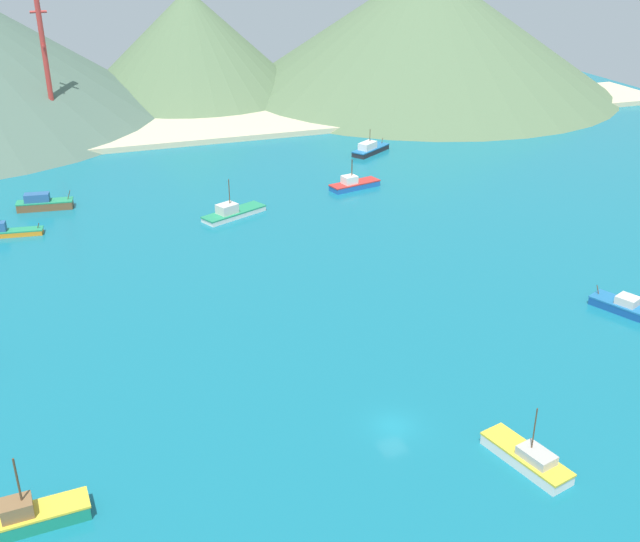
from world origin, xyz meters
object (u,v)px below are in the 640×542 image
object	(u,v)px
fishing_boat_3	(354,184)
fishing_boat_5	(370,149)
radio_tower	(46,64)
fishing_boat_9	(621,305)
fishing_boat_2	(31,516)
fishing_boat_10	(232,212)
fishing_boat_8	(528,458)
fishing_boat_11	(2,232)
fishing_boat_1	(43,203)

from	to	relation	value
fishing_boat_3	fishing_boat_5	xyz separation A→B (m)	(11.19, 19.43, 0.10)
fishing_boat_5	radio_tower	distance (m)	68.53
radio_tower	fishing_boat_9	bearing A→B (deg)	-58.32
fishing_boat_2	fishing_boat_10	distance (m)	69.13
fishing_boat_3	fishing_boat_8	bearing A→B (deg)	-99.83
fishing_boat_3	fishing_boat_9	xyz separation A→B (m)	(14.23, -53.78, -0.04)
fishing_boat_3	fishing_boat_11	size ratio (longest dim) A/B	0.86
fishing_boat_9	fishing_boat_10	distance (m)	60.43
fishing_boat_1	fishing_boat_11	distance (m)	11.99
fishing_boat_8	radio_tower	size ratio (longest dim) A/B	0.28
fishing_boat_2	fishing_boat_5	xyz separation A→B (m)	(65.69, 87.99, -0.05)
fishing_boat_1	fishing_boat_2	distance (m)	75.60
fishing_boat_9	fishing_boat_5	bearing A→B (deg)	92.38
fishing_boat_3	fishing_boat_8	world-z (taller)	fishing_boat_8
fishing_boat_1	fishing_boat_3	size ratio (longest dim) A/B	0.94
fishing_boat_2	radio_tower	size ratio (longest dim) A/B	0.27
fishing_boat_8	fishing_boat_9	world-z (taller)	fishing_boat_8
fishing_boat_11	radio_tower	distance (m)	54.97
fishing_boat_11	fishing_boat_1	bearing A→B (deg)	59.25
fishing_boat_5	radio_tower	xyz separation A→B (m)	(-60.06, 29.02, 15.72)
fishing_boat_1	fishing_boat_2	size ratio (longest dim) A/B	1.03
fishing_boat_1	fishing_boat_3	bearing A→B (deg)	-7.63
fishing_boat_11	fishing_boat_2	bearing A→B (deg)	-86.51
fishing_boat_1	fishing_boat_3	distance (m)	52.83
fishing_boat_9	radio_tower	distance (m)	121.19
fishing_boat_3	fishing_boat_10	world-z (taller)	fishing_boat_10
fishing_boat_5	fishing_boat_9	bearing A→B (deg)	-87.62
fishing_boat_3	fishing_boat_11	xyz separation A→B (m)	(-58.49, -3.29, -0.05)
fishing_boat_1	fishing_boat_9	xyz separation A→B (m)	(66.59, -60.80, -0.29)
fishing_boat_8	fishing_boat_9	distance (m)	34.61
fishing_boat_5	fishing_boat_8	bearing A→B (deg)	-104.36
fishing_boat_1	fishing_boat_9	distance (m)	90.17
fishing_boat_8	fishing_boat_9	size ratio (longest dim) A/B	1.22
fishing_boat_1	radio_tower	size ratio (longest dim) A/B	0.28
fishing_boat_9	radio_tower	world-z (taller)	radio_tower
fishing_boat_3	fishing_boat_8	xyz separation A→B (m)	(-13.02, -75.13, -0.03)
fishing_boat_2	radio_tower	distance (m)	118.19
fishing_boat_3	fishing_boat_9	size ratio (longest dim) A/B	1.29
radio_tower	fishing_boat_8	bearing A→B (deg)	-73.82
fishing_boat_2	fishing_boat_11	xyz separation A→B (m)	(-3.98, 65.27, -0.19)
fishing_boat_8	fishing_boat_11	world-z (taller)	fishing_boat_8
fishing_boat_3	fishing_boat_2	bearing A→B (deg)	-128.48
fishing_boat_2	fishing_boat_8	size ratio (longest dim) A/B	0.97
fishing_boat_8	fishing_boat_10	xyz separation A→B (m)	(-10.63, 68.44, -0.00)
fishing_boat_5	fishing_boat_11	world-z (taller)	fishing_boat_5
fishing_boat_9	fishing_boat_2	bearing A→B (deg)	-167.87
fishing_boat_11	radio_tower	size ratio (longest dim) A/B	0.35
fishing_boat_2	fishing_boat_3	world-z (taller)	fishing_boat_2
fishing_boat_5	fishing_boat_1	bearing A→B (deg)	-168.94
fishing_boat_2	fishing_boat_11	size ratio (longest dim) A/B	0.78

